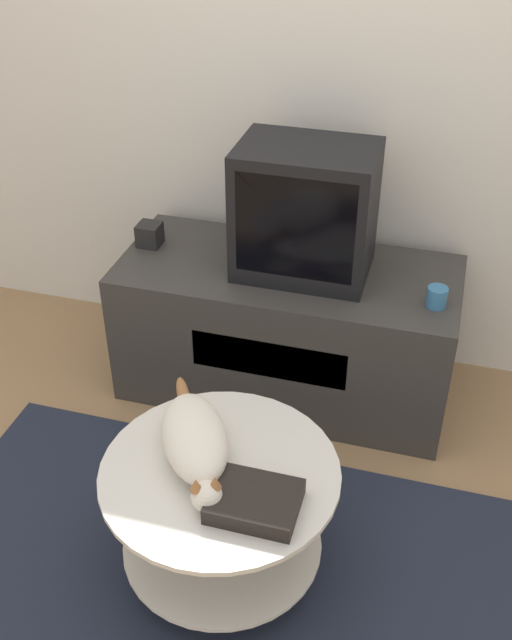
% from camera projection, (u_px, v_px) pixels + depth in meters
% --- Properties ---
extents(ground_plane, '(12.00, 12.00, 0.00)m').
position_uv_depth(ground_plane, '(224.00, 556.00, 2.53)').
color(ground_plane, '#93704C').
extents(wall_back, '(8.00, 0.05, 2.60)m').
position_uv_depth(wall_back, '(323.00, 58.00, 2.84)').
color(wall_back, silver).
rests_on(wall_back, ground_plane).
extents(rug, '(2.05, 1.01, 0.02)m').
position_uv_depth(rug, '(224.00, 554.00, 2.52)').
color(rug, '#1E2333').
rests_on(rug, ground_plane).
extents(tv_stand, '(1.35, 0.60, 0.59)m').
position_uv_depth(tv_stand, '(287.00, 329.00, 3.12)').
color(tv_stand, '#33302D').
rests_on(tv_stand, ground_plane).
extents(tv, '(0.51, 0.36, 0.51)m').
position_uv_depth(tv, '(305.00, 211.00, 2.80)').
color(tv, black).
rests_on(tv, tv_stand).
extents(speaker, '(0.09, 0.09, 0.09)m').
position_uv_depth(speaker, '(150.00, 234.00, 3.08)').
color(speaker, black).
rests_on(speaker, tv_stand).
extents(mug, '(0.07, 0.07, 0.08)m').
position_uv_depth(mug, '(437.00, 297.00, 2.71)').
color(mug, teal).
rests_on(mug, tv_stand).
extents(coffee_table, '(0.72, 0.72, 0.44)m').
position_uv_depth(coffee_table, '(221.00, 507.00, 2.32)').
color(coffee_table, '#B2B2B7').
rests_on(coffee_table, rug).
extents(dvd_box, '(0.25, 0.19, 0.05)m').
position_uv_depth(dvd_box, '(254.00, 501.00, 2.09)').
color(dvd_box, black).
rests_on(dvd_box, coffee_table).
extents(cat, '(0.36, 0.54, 0.13)m').
position_uv_depth(cat, '(195.00, 440.00, 2.24)').
color(cat, silver).
rests_on(cat, coffee_table).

